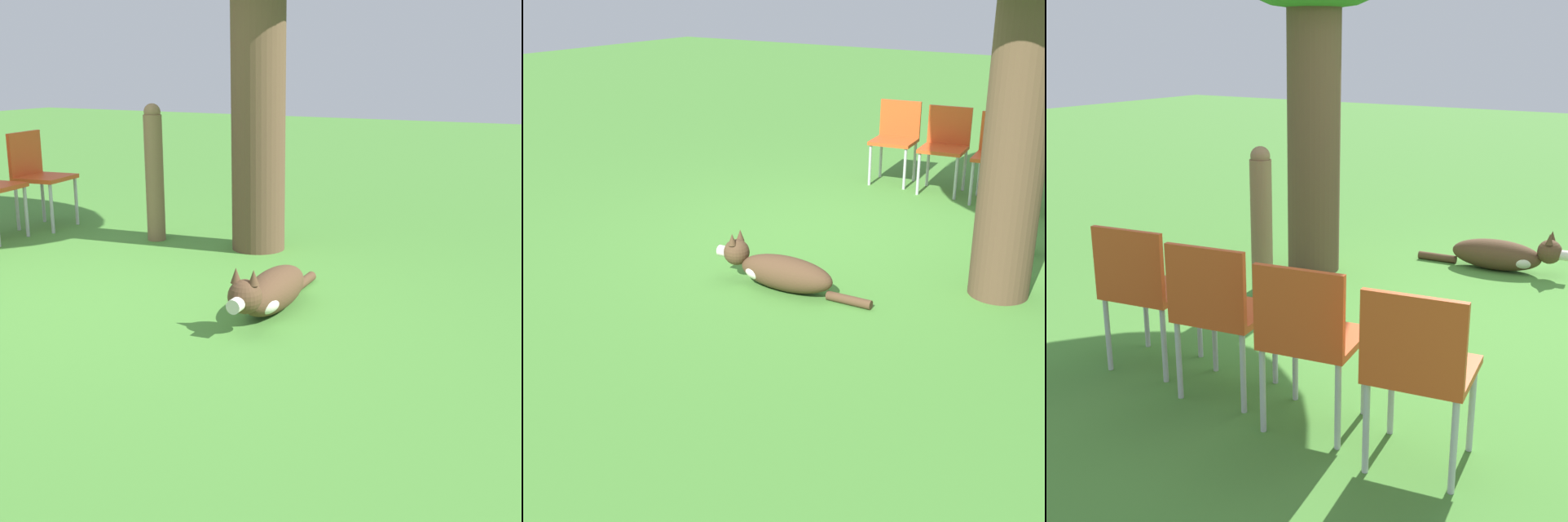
% 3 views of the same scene
% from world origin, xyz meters
% --- Properties ---
extents(ground_plane, '(30.00, 30.00, 0.00)m').
position_xyz_m(ground_plane, '(0.00, 0.00, 0.00)').
color(ground_plane, '#478433').
extents(dog, '(0.31, 1.24, 0.37)m').
position_xyz_m(dog, '(1.05, -0.19, 0.13)').
color(dog, '#513823').
rests_on(dog, ground_plane).
extents(fence_post, '(0.15, 0.15, 1.13)m').
position_xyz_m(fence_post, '(-0.63, 1.04, 0.57)').
color(fence_post, '#846647').
rests_on(fence_post, ground_plane).
extents(red_chair_3, '(0.48, 0.50, 0.85)m').
position_xyz_m(red_chair_3, '(-1.86, 0.97, 0.51)').
color(red_chair_3, '#D14C1E').
rests_on(red_chair_3, ground_plane).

